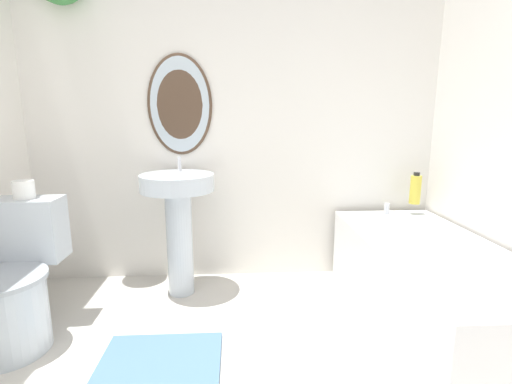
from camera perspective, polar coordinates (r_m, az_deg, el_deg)
name	(u,v)px	position (r m, az deg, el deg)	size (l,w,h in m)	color
wall_back	(222,104)	(2.67, -5.20, 13.28)	(2.99, 0.32, 2.40)	silver
toilet	(13,287)	(2.35, -33.35, -12.17)	(0.42, 0.60, 0.73)	silver
pedestal_sink	(178,211)	(2.47, -11.88, -2.83)	(0.47, 0.47, 0.91)	silver
bathtub	(431,286)	(2.32, 25.33, -12.96)	(0.68, 1.52, 0.57)	silver
shampoo_bottle	(415,189)	(2.83, 23.29, 0.41)	(0.07, 0.07, 0.22)	gold
bath_mat	(161,360)	(2.05, -14.47, -23.70)	(0.58, 0.41, 0.02)	#4C7093
toilet_paper_roll	(24,190)	(2.40, -32.16, 0.32)	(0.11, 0.11, 0.10)	white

